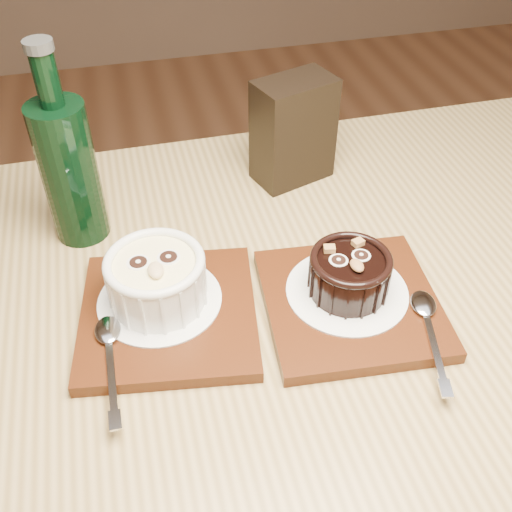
{
  "coord_description": "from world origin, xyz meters",
  "views": [
    {
      "loc": [
        -0.3,
        -0.3,
        1.22
      ],
      "look_at": [
        -0.19,
        0.14,
        0.81
      ],
      "focal_mm": 42.0,
      "sensor_mm": 36.0,
      "label": 1
    }
  ],
  "objects": [
    {
      "name": "spoon_right",
      "position": [
        -0.03,
        0.04,
        0.77
      ],
      "size": [
        0.06,
        0.14,
        0.01
      ],
      "primitive_type": null,
      "rotation": [
        0.0,
        0.0,
        -0.26
      ],
      "color": "silver",
      "rests_on": "tray_right"
    },
    {
      "name": "tray_right",
      "position": [
        -0.09,
        0.1,
        0.76
      ],
      "size": [
        0.19,
        0.19,
        0.01
      ],
      "primitive_type": "cube",
      "rotation": [
        0.0,
        0.0,
        -0.08
      ],
      "color": "#471E0B",
      "rests_on": "table"
    },
    {
      "name": "tray_left",
      "position": [
        -0.28,
        0.14,
        0.76
      ],
      "size": [
        0.2,
        0.2,
        0.01
      ],
      "primitive_type": "cube",
      "rotation": [
        0.0,
        0.0,
        -0.15
      ],
      "color": "#471E0B",
      "rests_on": "table"
    },
    {
      "name": "condiment_stand",
      "position": [
        -0.08,
        0.36,
        0.82
      ],
      "size": [
        0.11,
        0.09,
        0.14
      ],
      "primitive_type": "cube",
      "rotation": [
        0.0,
        0.0,
        0.32
      ],
      "color": "black",
      "rests_on": "table"
    },
    {
      "name": "ramekin_white",
      "position": [
        -0.29,
        0.15,
        0.8
      ],
      "size": [
        0.1,
        0.1,
        0.06
      ],
      "rotation": [
        0.0,
        0.0,
        0.02
      ],
      "color": "white",
      "rests_on": "doily_left"
    },
    {
      "name": "green_bottle",
      "position": [
        -0.36,
        0.31,
        0.84
      ],
      "size": [
        0.06,
        0.06,
        0.24
      ],
      "color": "black",
      "rests_on": "table"
    },
    {
      "name": "doily_right",
      "position": [
        -0.09,
        0.12,
        0.77
      ],
      "size": [
        0.13,
        0.13,
        0.0
      ],
      "primitive_type": "cylinder",
      "color": "white",
      "rests_on": "tray_right"
    },
    {
      "name": "spoon_left",
      "position": [
        -0.34,
        0.08,
        0.77
      ],
      "size": [
        0.03,
        0.13,
        0.01
      ],
      "primitive_type": null,
      "rotation": [
        0.0,
        0.0,
        -0.0
      ],
      "color": "silver",
      "rests_on": "tray_left"
    },
    {
      "name": "table",
      "position": [
        -0.2,
        0.09,
        0.66
      ],
      "size": [
        1.21,
        0.81,
        0.75
      ],
      "rotation": [
        0.0,
        0.0,
        0.01
      ],
      "color": "olive",
      "rests_on": "ground"
    },
    {
      "name": "doily_left",
      "position": [
        -0.29,
        0.15,
        0.77
      ],
      "size": [
        0.13,
        0.13,
        0.0
      ],
      "primitive_type": "cylinder",
      "color": "white",
      "rests_on": "tray_left"
    },
    {
      "name": "ramekin_dark",
      "position": [
        -0.09,
        0.12,
        0.79
      ],
      "size": [
        0.08,
        0.08,
        0.05
      ],
      "rotation": [
        0.0,
        0.0,
        0.06
      ],
      "color": "black",
      "rests_on": "doily_right"
    }
  ]
}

